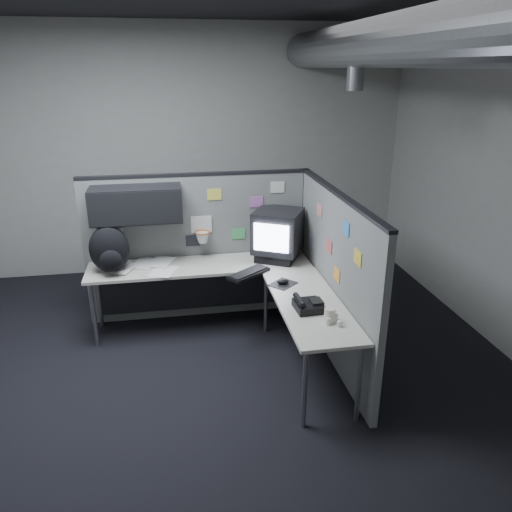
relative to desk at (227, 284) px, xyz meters
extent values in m
cube|color=black|center=(-0.15, -0.70, -0.62)|extent=(5.60, 5.60, 0.01)
cube|color=#9E9E99|center=(-0.15, 2.10, 0.99)|extent=(5.60, 0.01, 3.20)
cube|color=#9E9E99|center=(-0.15, -3.51, 0.99)|extent=(5.60, 0.01, 3.20)
cylinder|color=slate|center=(1.25, -0.70, 2.24)|extent=(0.40, 5.49, 0.40)
cylinder|color=slate|center=(1.25, 0.10, 1.99)|extent=(0.16, 0.16, 0.30)
cube|color=slate|center=(-0.23, 0.60, 0.19)|extent=(2.43, 0.06, 1.60)
cube|color=black|center=(-0.23, 0.60, 1.00)|extent=(2.43, 0.07, 0.03)
cube|color=black|center=(0.95, 0.60, 0.19)|extent=(0.07, 0.07, 1.60)
cube|color=black|center=(-0.85, 0.40, 0.76)|extent=(0.90, 0.35, 0.35)
cube|color=black|center=(-0.85, 0.22, 0.76)|extent=(0.90, 0.02, 0.33)
cube|color=silver|center=(-0.20, 0.56, 0.47)|extent=(0.22, 0.02, 0.18)
torus|color=#D85914|center=(-0.20, 0.47, 0.41)|extent=(0.16, 0.16, 0.01)
cone|color=white|center=(-0.20, 0.47, 0.35)|extent=(0.14, 0.14, 0.11)
cube|color=silver|center=(-1.10, 0.56, 0.41)|extent=(0.15, 0.01, 0.12)
cube|color=#E5D84C|center=(-0.05, 0.56, 0.79)|extent=(0.15, 0.01, 0.12)
cube|color=#4CB266|center=(0.20, 0.56, 0.34)|extent=(0.15, 0.01, 0.12)
cube|color=#B266B2|center=(0.40, 0.56, 0.69)|extent=(0.15, 0.01, 0.12)
cube|color=silver|center=(0.63, 0.56, 0.84)|extent=(0.15, 0.01, 0.12)
cube|color=#26262D|center=(-0.30, 0.56, 0.29)|extent=(0.15, 0.01, 0.12)
cube|color=slate|center=(0.95, -0.49, 0.19)|extent=(0.06, 2.23, 1.60)
cube|color=black|center=(0.95, -0.49, 1.00)|extent=(0.07, 2.23, 0.03)
cube|color=#D87F7F|center=(0.92, -0.05, 0.74)|extent=(0.01, 0.15, 0.12)
cube|color=#CC4C4C|center=(0.92, -0.40, 0.49)|extent=(0.01, 0.15, 0.12)
cube|color=#337FCC|center=(0.92, -0.80, 0.79)|extent=(0.01, 0.15, 0.12)
cube|color=gray|center=(0.92, 0.20, 0.34)|extent=(0.01, 0.15, 0.12)
cube|color=gold|center=(0.92, -1.10, 0.64)|extent=(0.01, 0.15, 0.12)
cube|color=orange|center=(0.92, -0.65, 0.31)|extent=(0.01, 0.15, 0.12)
cube|color=beige|center=(-0.25, 0.28, 0.10)|extent=(2.30, 0.56, 0.03)
cube|color=beige|center=(0.63, -0.78, 0.10)|extent=(0.56, 1.55, 0.03)
cube|color=black|center=(-0.25, 0.50, -0.21)|extent=(2.18, 0.02, 0.55)
cylinder|color=gray|center=(-1.33, 0.06, -0.26)|extent=(0.04, 0.04, 0.70)
cylinder|color=gray|center=(-1.33, 0.50, -0.26)|extent=(0.04, 0.04, 0.70)
cylinder|color=gray|center=(0.41, 0.06, -0.26)|extent=(0.04, 0.04, 0.70)
cylinder|color=gray|center=(0.41, -1.48, -0.26)|extent=(0.04, 0.04, 0.70)
cylinder|color=gray|center=(0.85, -1.48, -0.26)|extent=(0.04, 0.04, 0.70)
cube|color=black|center=(0.59, 0.32, 0.16)|extent=(0.55, 0.57, 0.09)
cube|color=black|center=(0.59, 0.32, 0.43)|extent=(0.63, 0.63, 0.44)
cube|color=silver|center=(0.47, 0.10, 0.43)|extent=(0.33, 0.18, 0.29)
cube|color=black|center=(0.21, -0.09, 0.13)|extent=(0.47, 0.42, 0.03)
cube|color=black|center=(0.21, -0.09, 0.15)|extent=(0.43, 0.37, 0.01)
cube|color=black|center=(0.49, -0.36, 0.12)|extent=(0.30, 0.30, 0.01)
ellipsoid|color=black|center=(0.49, -0.36, 0.15)|extent=(0.12, 0.08, 0.05)
cube|color=black|center=(0.59, -0.92, 0.15)|extent=(0.23, 0.25, 0.07)
cylinder|color=black|center=(0.51, -0.91, 0.21)|extent=(0.06, 0.22, 0.05)
cube|color=black|center=(0.65, -0.92, 0.19)|extent=(0.11, 0.14, 0.02)
cylinder|color=silver|center=(0.74, -1.17, 0.15)|extent=(0.06, 0.06, 0.07)
cylinder|color=silver|center=(0.67, -1.20, 0.15)|extent=(0.05, 0.05, 0.06)
cylinder|color=silver|center=(0.75, -1.25, 0.14)|extent=(0.05, 0.05, 0.05)
cylinder|color=#D85914|center=(0.73, -1.11, 0.16)|extent=(0.05, 0.05, 0.08)
cylinder|color=beige|center=(0.69, -1.16, 0.18)|extent=(0.11, 0.11, 0.12)
cube|color=white|center=(-0.62, 0.16, 0.12)|extent=(0.33, 0.38, 0.00)
cube|color=white|center=(-0.81, 0.41, 0.12)|extent=(0.33, 0.38, 0.00)
cube|color=white|center=(-1.11, 0.41, 0.13)|extent=(0.33, 0.38, 0.00)
cube|color=white|center=(-0.64, 0.40, 0.13)|extent=(0.33, 0.38, 0.00)
cube|color=white|center=(-1.04, 0.29, 0.13)|extent=(0.33, 0.38, 0.00)
cube|color=white|center=(-1.16, 0.57, 0.13)|extent=(0.33, 0.38, 0.00)
ellipsoid|color=black|center=(-1.13, 0.25, 0.36)|extent=(0.44, 0.35, 0.48)
ellipsoid|color=black|center=(-1.11, 0.09, 0.29)|extent=(0.24, 0.16, 0.22)
camera|label=1|loc=(-0.52, -4.57, 2.05)|focal=35.00mm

